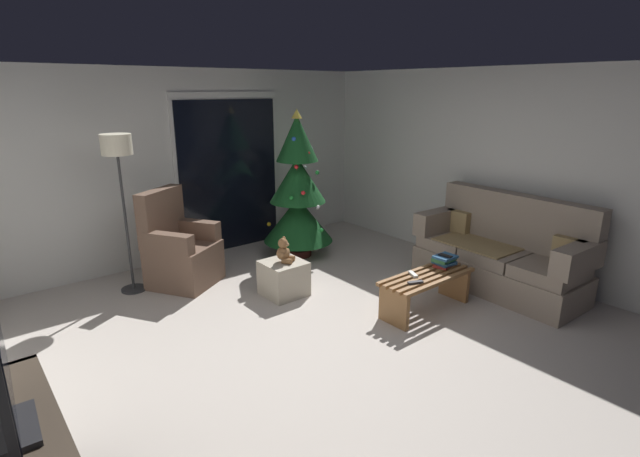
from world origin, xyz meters
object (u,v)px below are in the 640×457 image
(christmas_tree, at_px, (298,193))
(ottoman, at_px, (284,278))
(book_stack, at_px, (444,261))
(television, at_px, (2,373))
(teddy_bear_chestnut, at_px, (284,252))
(coffee_table, at_px, (426,287))
(remote_graphite, at_px, (415,282))
(cell_phone, at_px, (445,256))
(couch, at_px, (501,254))
(remote_white, at_px, (413,274))
(armchair, at_px, (180,251))
(floor_lamp, at_px, (118,160))

(christmas_tree, xyz_separation_m, ottoman, (-0.91, -0.94, -0.69))
(book_stack, xyz_separation_m, christmas_tree, (-0.34, 2.17, 0.41))
(television, bearing_deg, teddy_bear_chestnut, 32.43)
(coffee_table, relative_size, remote_graphite, 7.05)
(book_stack, distance_m, teddy_bear_chestnut, 1.74)
(television, height_order, ottoman, television)
(remote_graphite, height_order, television, television)
(cell_phone, bearing_deg, couch, -15.24)
(book_stack, bearing_deg, teddy_bear_chestnut, 135.39)
(remote_white, relative_size, teddy_bear_chestnut, 0.55)
(remote_graphite, distance_m, book_stack, 0.60)
(couch, xyz_separation_m, remote_graphite, (-1.43, 0.08, 0.01))
(christmas_tree, distance_m, armchair, 1.74)
(ottoman, bearing_deg, teddy_bear_chestnut, -53.92)
(book_stack, xyz_separation_m, ottoman, (-1.24, 1.23, -0.27))
(television, bearing_deg, remote_graphite, 6.98)
(couch, height_order, teddy_bear_chestnut, couch)
(book_stack, distance_m, floor_lamp, 3.65)
(remote_graphite, distance_m, teddy_bear_chestnut, 1.48)
(cell_phone, bearing_deg, floor_lamp, 130.89)
(armchair, bearing_deg, cell_phone, -48.98)
(remote_graphite, xyz_separation_m, christmas_tree, (0.25, 2.28, 0.47))
(coffee_table, distance_m, book_stack, 0.38)
(armchair, distance_m, ottoman, 1.30)
(ottoman, bearing_deg, remote_white, -55.74)
(remote_white, relative_size, television, 0.19)
(couch, relative_size, teddy_bear_chestnut, 6.89)
(remote_graphite, bearing_deg, remote_white, -21.18)
(book_stack, distance_m, cell_phone, 0.07)
(floor_lamp, xyz_separation_m, teddy_bear_chestnut, (1.29, -1.20, -0.99))
(remote_white, xyz_separation_m, remote_graphite, (-0.15, -0.15, 0.00))
(coffee_table, relative_size, teddy_bear_chestnut, 3.86)
(cell_phone, bearing_deg, armchair, 126.16)
(remote_white, height_order, television, television)
(book_stack, height_order, ottoman, book_stack)
(coffee_table, xyz_separation_m, floor_lamp, (-2.20, 2.46, 1.24))
(remote_white, relative_size, christmas_tree, 0.08)
(remote_white, height_order, armchair, armchair)
(couch, relative_size, floor_lamp, 1.10)
(couch, relative_size, ottoman, 4.47)
(remote_graphite, distance_m, christmas_tree, 2.34)
(couch, distance_m, armchair, 3.75)
(remote_white, distance_m, teddy_bear_chestnut, 1.42)
(book_stack, xyz_separation_m, cell_phone, (-0.02, -0.02, 0.07))
(cell_phone, relative_size, floor_lamp, 0.08)
(coffee_table, height_order, remote_graphite, remote_graphite)
(remote_white, height_order, cell_phone, cell_phone)
(remote_white, relative_size, cell_phone, 1.08)
(remote_white, xyz_separation_m, ottoman, (-0.80, 1.18, -0.21))
(couch, height_order, remote_white, couch)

